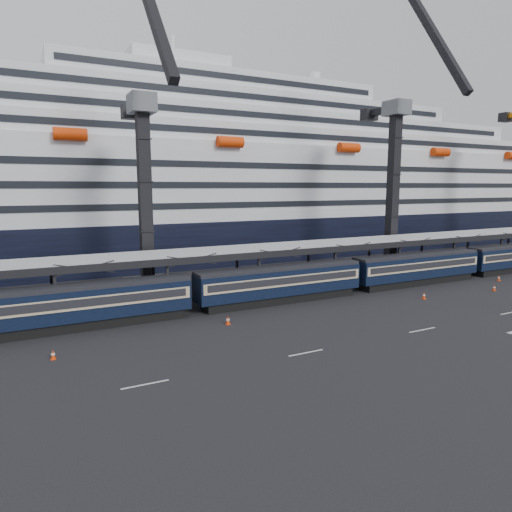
% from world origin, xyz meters
% --- Properties ---
extents(ground, '(260.00, 260.00, 0.00)m').
position_xyz_m(ground, '(0.00, 0.00, 0.00)').
color(ground, black).
rests_on(ground, ground).
extents(lane_markings, '(111.00, 4.27, 0.02)m').
position_xyz_m(lane_markings, '(8.15, -5.23, 0.01)').
color(lane_markings, beige).
rests_on(lane_markings, ground).
extents(train, '(133.05, 3.00, 4.05)m').
position_xyz_m(train, '(-4.65, 10.00, 2.20)').
color(train, black).
rests_on(train, ground).
extents(canopy, '(130.00, 6.25, 5.53)m').
position_xyz_m(canopy, '(0.00, 14.00, 5.25)').
color(canopy, gray).
rests_on(canopy, ground).
extents(cruise_ship, '(214.09, 28.84, 34.00)m').
position_xyz_m(cruise_ship, '(-1.08, 45.99, 12.34)').
color(cruise_ship, black).
rests_on(cruise_ship, ground).
extents(crane_dark_near, '(4.50, 17.75, 35.08)m').
position_xyz_m(crane_dark_near, '(-20.00, 18.59, 11.93)').
color(crane_dark_near, '#474A4E').
rests_on(crane_dark_near, ground).
extents(crane_dark_mid, '(4.50, 18.24, 39.64)m').
position_xyz_m(crane_dark_mid, '(15.00, 17.59, 13.36)').
color(crane_dark_mid, '#474A4E').
rests_on(crane_dark_mid, ground).
extents(traffic_cone_b, '(0.37, 0.37, 0.74)m').
position_xyz_m(traffic_cone_b, '(-30.84, 3.24, 0.37)').
color(traffic_cone_b, red).
rests_on(traffic_cone_b, ground).
extents(traffic_cone_c, '(0.41, 0.41, 0.83)m').
position_xyz_m(traffic_cone_c, '(-16.29, 5.21, 0.41)').
color(traffic_cone_c, red).
rests_on(traffic_cone_c, ground).
extents(traffic_cone_d, '(0.40, 0.40, 0.81)m').
position_xyz_m(traffic_cone_d, '(6.72, 3.90, 0.40)').
color(traffic_cone_d, red).
rests_on(traffic_cone_d, ground).
extents(traffic_cone_e, '(0.37, 0.37, 0.75)m').
position_xyz_m(traffic_cone_e, '(17.29, 2.97, 0.37)').
color(traffic_cone_e, red).
rests_on(traffic_cone_e, ground).
extents(traffic_cone_f, '(0.39, 0.39, 0.78)m').
position_xyz_m(traffic_cone_f, '(23.16, 6.48, 0.39)').
color(traffic_cone_f, red).
rests_on(traffic_cone_f, ground).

